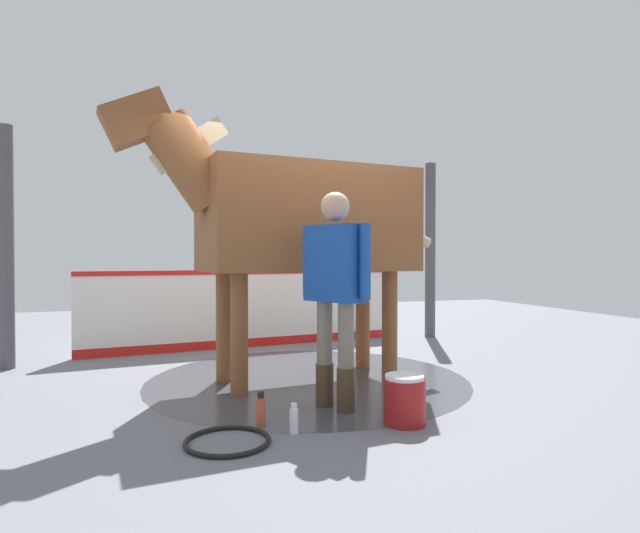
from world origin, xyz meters
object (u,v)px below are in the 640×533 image
(handler, at_px, (335,282))
(horse, at_px, (297,219))
(wash_bucket, at_px, (405,400))
(bottle_spray, at_px, (261,410))
(hose_coil, at_px, (228,441))
(bottle_shampoo, at_px, (294,420))

(handler, bearing_deg, horse, 62.71)
(handler, height_order, wash_bucket, handler)
(bottle_spray, relative_size, hose_coil, 0.43)
(bottle_spray, xyz_separation_m, hose_coil, (-0.31, 0.28, -0.10))
(wash_bucket, bearing_deg, handler, 34.54)
(wash_bucket, height_order, hose_coil, wash_bucket)
(bottle_spray, bearing_deg, hose_coil, 137.42)
(bottle_spray, bearing_deg, horse, -25.96)
(bottle_shampoo, height_order, bottle_spray, bottle_spray)
(bottle_spray, distance_m, hose_coil, 0.43)
(bottle_shampoo, bearing_deg, handler, -44.28)
(bottle_spray, bearing_deg, handler, -70.56)
(bottle_shampoo, bearing_deg, hose_coil, 96.88)
(bottle_shampoo, height_order, hose_coil, bottle_shampoo)
(wash_bucket, bearing_deg, hose_coil, 90.57)
(wash_bucket, relative_size, hose_coil, 0.63)
(handler, distance_m, bottle_shampoo, 1.16)
(bottle_shampoo, relative_size, bottle_spray, 0.87)
(handler, relative_size, bottle_shampoo, 8.30)
(handler, height_order, bottle_spray, handler)
(handler, xyz_separation_m, hose_coil, (-0.54, 0.95, -1.02))
(horse, distance_m, bottle_spray, 2.06)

